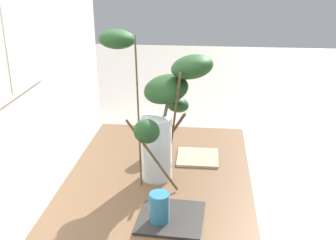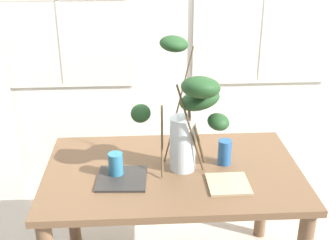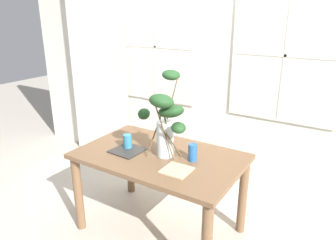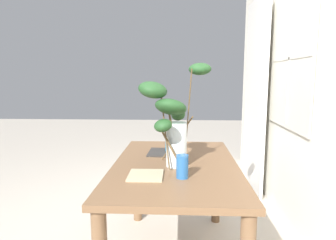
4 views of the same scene
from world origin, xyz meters
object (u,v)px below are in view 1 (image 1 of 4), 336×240
Objects in this scene: drinking_glass_blue_right at (155,143)px; plate_square_right at (198,157)px; drinking_glass_blue_left at (159,209)px; dining_table at (157,206)px; plate_square_left at (171,218)px; vase_with_branches at (163,109)px.

drinking_glass_blue_right reaches higher than plate_square_right.
plate_square_right is (0.57, -0.13, -0.06)m from drinking_glass_blue_left.
dining_table is 10.61× the size of drinking_glass_blue_left.
drinking_glass_blue_left reaches higher than plate_square_left.
plate_square_left is (-0.27, -0.09, 0.13)m from dining_table.
drinking_glass_blue_right is at bearing 9.17° from drinking_glass_blue_left.
vase_with_branches reaches higher than drinking_glass_blue_left.
vase_with_branches is at bearing -163.08° from drinking_glass_blue_right.
plate_square_right reaches higher than dining_table.
dining_table is 0.35m from drinking_glass_blue_right.
plate_square_left is (-0.56, -0.14, -0.06)m from drinking_glass_blue_right.
plate_square_left is at bearing -161.50° from dining_table.
vase_with_branches is at bearing 11.78° from plate_square_left.
vase_with_branches reaches higher than plate_square_right.
dining_table is at bearing 9.21° from drinking_glass_blue_left.
vase_with_branches is 3.34× the size of plate_square_right.
plate_square_right is (0.19, -0.16, -0.33)m from vase_with_branches.
vase_with_branches is at bearing 141.08° from plate_square_right.
drinking_glass_blue_left reaches higher than dining_table.
plate_square_left is at bearing -53.17° from drinking_glass_blue_left.
dining_table is 9.79× the size of drinking_glass_blue_right.
drinking_glass_blue_right is (0.29, 0.05, 0.19)m from dining_table.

